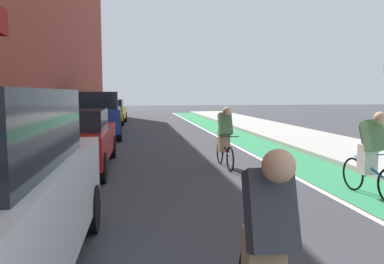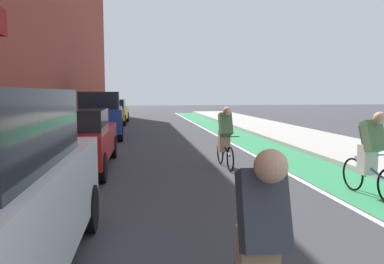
{
  "view_description": "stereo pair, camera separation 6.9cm",
  "coord_description": "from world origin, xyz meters",
  "px_view_note": "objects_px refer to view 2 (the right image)",
  "views": [
    {
      "loc": [
        -1.4,
        1.09,
        1.95
      ],
      "look_at": [
        -0.06,
        9.9,
        1.02
      ],
      "focal_mm": 35.62,
      "sensor_mm": 36.0,
      "label": 1
    },
    {
      "loc": [
        -1.33,
        1.08,
        1.95
      ],
      "look_at": [
        -0.06,
        9.9,
        1.02
      ],
      "focal_mm": 35.62,
      "sensor_mm": 36.0,
      "label": 2
    }
  ],
  "objects_px": {
    "cyclist_lead": "(261,256)",
    "parked_suv_blue": "(101,114)",
    "cyclist_trailing": "(225,137)",
    "cyclist_mid": "(371,152)",
    "parked_sedan_yellow_cab": "(112,111)",
    "parked_sedan_red": "(75,139)"
  },
  "relations": [
    {
      "from": "cyclist_mid",
      "to": "parked_sedan_red",
      "type": "bearing_deg",
      "value": 149.32
    },
    {
      "from": "parked_sedan_red",
      "to": "cyclist_trailing",
      "type": "bearing_deg",
      "value": -4.66
    },
    {
      "from": "parked_sedan_yellow_cab",
      "to": "cyclist_trailing",
      "type": "xyz_separation_m",
      "value": [
        3.82,
        -14.52,
        0.02
      ]
    },
    {
      "from": "parked_sedan_yellow_cab",
      "to": "cyclist_lead",
      "type": "height_order",
      "value": "cyclist_lead"
    },
    {
      "from": "parked_sedan_yellow_cab",
      "to": "cyclist_mid",
      "type": "distance_m",
      "value": 18.61
    },
    {
      "from": "parked_suv_blue",
      "to": "parked_sedan_yellow_cab",
      "type": "distance_m",
      "value": 7.08
    },
    {
      "from": "parked_suv_blue",
      "to": "cyclist_lead",
      "type": "height_order",
      "value": "parked_suv_blue"
    },
    {
      "from": "parked_sedan_red",
      "to": "cyclist_mid",
      "type": "relative_size",
      "value": 2.54
    },
    {
      "from": "cyclist_lead",
      "to": "cyclist_trailing",
      "type": "distance_m",
      "value": 7.23
    },
    {
      "from": "parked_sedan_red",
      "to": "cyclist_mid",
      "type": "xyz_separation_m",
      "value": [
        5.83,
        -3.46,
        0.06
      ]
    },
    {
      "from": "parked_sedan_yellow_cab",
      "to": "cyclist_lead",
      "type": "relative_size",
      "value": 2.55
    },
    {
      "from": "cyclist_trailing",
      "to": "cyclist_mid",
      "type": "bearing_deg",
      "value": -57.33
    },
    {
      "from": "cyclist_trailing",
      "to": "cyclist_lead",
      "type": "bearing_deg",
      "value": -101.17
    },
    {
      "from": "parked_suv_blue",
      "to": "cyclist_lead",
      "type": "distance_m",
      "value": 14.73
    },
    {
      "from": "cyclist_lead",
      "to": "parked_sedan_red",
      "type": "bearing_deg",
      "value": 108.07
    },
    {
      "from": "parked_suv_blue",
      "to": "cyclist_mid",
      "type": "height_order",
      "value": "parked_suv_blue"
    },
    {
      "from": "parked_sedan_red",
      "to": "cyclist_lead",
      "type": "distance_m",
      "value": 7.79
    },
    {
      "from": "parked_sedan_red",
      "to": "parked_sedan_yellow_cab",
      "type": "bearing_deg",
      "value": 90.0
    },
    {
      "from": "cyclist_lead",
      "to": "parked_suv_blue",
      "type": "bearing_deg",
      "value": 99.42
    },
    {
      "from": "parked_sedan_red",
      "to": "cyclist_mid",
      "type": "height_order",
      "value": "cyclist_mid"
    },
    {
      "from": "parked_suv_blue",
      "to": "cyclist_mid",
      "type": "bearing_deg",
      "value": -61.16
    },
    {
      "from": "parked_sedan_red",
      "to": "cyclist_lead",
      "type": "relative_size",
      "value": 2.59
    }
  ]
}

